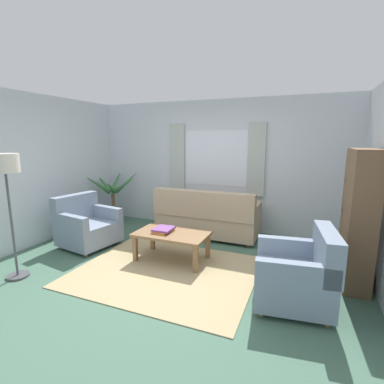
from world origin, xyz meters
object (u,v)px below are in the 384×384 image
object	(u,v)px
book_stack_on_table	(163,230)
couch	(207,218)
armchair_left	(86,226)
coffee_table	(172,236)
standing_lamp	(6,175)
armchair_right	(299,274)
bookshelf	(356,215)
potted_plant	(113,200)

from	to	relation	value
book_stack_on_table	couch	bearing A→B (deg)	78.12
armchair_left	coffee_table	world-z (taller)	armchair_left
coffee_table	book_stack_on_table	world-z (taller)	book_stack_on_table
armchair_left	standing_lamp	size ratio (longest dim) A/B	0.58
armchair_right	coffee_table	size ratio (longest dim) A/B	0.85
coffee_table	standing_lamp	world-z (taller)	standing_lamp
armchair_left	standing_lamp	world-z (taller)	standing_lamp
bookshelf	standing_lamp	xyz separation A→B (m)	(-4.13, -1.59, 0.50)
coffee_table	armchair_right	bearing A→B (deg)	-15.74
standing_lamp	bookshelf	bearing A→B (deg)	21.02
coffee_table	book_stack_on_table	size ratio (longest dim) A/B	3.24
armchair_right	potted_plant	world-z (taller)	potted_plant
potted_plant	bookshelf	distance (m)	4.65
armchair_left	potted_plant	bearing A→B (deg)	28.10
armchair_right	book_stack_on_table	size ratio (longest dim) A/B	2.76
armchair_right	book_stack_on_table	world-z (taller)	armchair_right
couch	armchair_right	bearing A→B (deg)	134.27
couch	coffee_table	xyz separation A→B (m)	(-0.12, -1.23, 0.01)
armchair_left	potted_plant	world-z (taller)	potted_plant
armchair_right	potted_plant	distance (m)	4.32
bookshelf	armchair_left	bearing A→B (deg)	94.26
coffee_table	standing_lamp	bearing A→B (deg)	-142.65
armchair_right	standing_lamp	world-z (taller)	standing_lamp
couch	book_stack_on_table	xyz separation A→B (m)	(-0.26, -1.24, 0.10)
armchair_right	standing_lamp	distance (m)	3.75
armchair_left	bookshelf	size ratio (longest dim) A/B	0.56
armchair_left	coffee_table	bearing A→B (deg)	-80.52
coffee_table	potted_plant	world-z (taller)	potted_plant
coffee_table	bookshelf	xyz separation A→B (m)	(2.44, 0.30, 0.51)
armchair_left	armchair_right	size ratio (longest dim) A/B	1.03
couch	standing_lamp	world-z (taller)	standing_lamp
coffee_table	bookshelf	bearing A→B (deg)	6.97
couch	coffee_table	bearing A→B (deg)	84.27
armchair_right	coffee_table	bearing A→B (deg)	-112.96
book_stack_on_table	bookshelf	size ratio (longest dim) A/B	0.20
potted_plant	standing_lamp	xyz separation A→B (m)	(0.41, -2.58, 0.88)
coffee_table	potted_plant	bearing A→B (deg)	148.31
armchair_left	book_stack_on_table	xyz separation A→B (m)	(1.51, -0.00, 0.12)
armchair_left	book_stack_on_table	bearing A→B (deg)	-80.86
armchair_left	bookshelf	world-z (taller)	bookshelf
couch	potted_plant	size ratio (longest dim) A/B	1.54
couch	book_stack_on_table	world-z (taller)	couch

